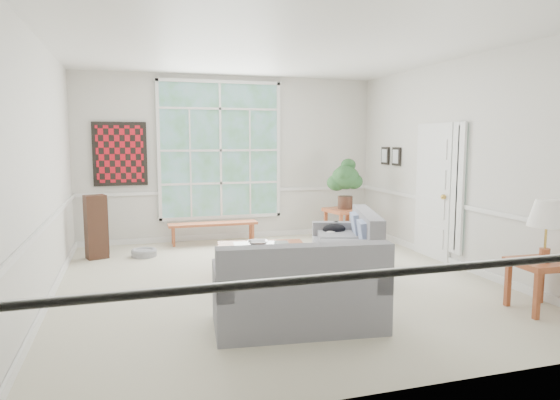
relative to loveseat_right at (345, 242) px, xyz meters
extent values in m
cube|color=beige|center=(-1.03, -0.16, -0.43)|extent=(5.50, 6.00, 0.01)
cube|color=white|center=(-1.03, -0.16, 2.57)|extent=(5.50, 6.00, 0.02)
cube|color=silver|center=(-1.03, 2.84, 1.07)|extent=(5.50, 0.02, 3.00)
cube|color=silver|center=(-1.03, -3.16, 1.07)|extent=(5.50, 0.02, 3.00)
cube|color=silver|center=(-3.78, -0.16, 1.07)|extent=(0.02, 6.00, 3.00)
cube|color=silver|center=(1.72, -0.16, 1.07)|extent=(0.02, 6.00, 3.00)
cube|color=white|center=(-1.23, 2.80, 1.22)|extent=(2.30, 0.08, 2.40)
cube|color=white|center=(1.68, 0.44, 0.62)|extent=(0.08, 0.90, 2.10)
cube|color=white|center=(1.68, -0.19, 0.72)|extent=(0.08, 0.26, 1.90)
cube|color=maroon|center=(-2.98, 2.79, 1.17)|extent=(0.90, 0.06, 1.10)
cube|color=black|center=(1.68, 1.59, 1.12)|extent=(0.04, 0.26, 0.32)
cube|color=black|center=(1.68, 1.99, 1.12)|extent=(0.04, 0.26, 0.32)
cube|color=slate|center=(0.00, 0.00, 0.00)|extent=(1.26, 1.76, 0.86)
cube|color=slate|center=(-1.28, -1.72, 0.02)|extent=(1.73, 1.04, 0.89)
cube|color=#A24D2B|center=(-1.16, 0.15, -0.21)|extent=(1.25, 0.81, 0.44)
imported|color=#97989D|center=(-1.22, 0.09, 0.05)|extent=(0.40, 0.40, 0.08)
cube|color=#A24D2B|center=(-1.44, 2.49, -0.24)|extent=(1.58, 0.33, 0.37)
cube|color=#A24D2B|center=(0.88, 1.97, -0.13)|extent=(0.71, 0.71, 0.60)
cube|color=#A24D2B|center=(1.37, -2.06, -0.15)|extent=(0.57, 0.57, 0.56)
cylinder|color=gray|center=(-2.66, 1.80, -0.37)|extent=(0.41, 0.41, 0.12)
cube|color=#3E2318|center=(-3.37, 1.89, 0.07)|extent=(0.37, 0.33, 1.00)
ellipsoid|color=black|center=(0.08, 0.56, 0.09)|extent=(0.44, 0.42, 0.17)
camera|label=1|loc=(-2.84, -6.26, 1.43)|focal=32.00mm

